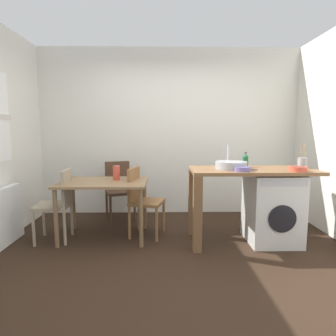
% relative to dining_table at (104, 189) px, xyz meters
% --- Properties ---
extents(ground_plane, '(5.46, 5.46, 0.00)m').
position_rel_dining_table_xyz_m(ground_plane, '(0.86, -0.58, -0.64)').
color(ground_plane, black).
extents(wall_back, '(4.60, 0.10, 2.70)m').
position_rel_dining_table_xyz_m(wall_back, '(0.86, 1.17, 0.71)').
color(wall_back, silver).
rests_on(wall_back, ground_plane).
extents(radiator, '(0.10, 0.80, 0.70)m').
position_rel_dining_table_xyz_m(radiator, '(-1.16, -0.28, -0.29)').
color(radiator, white).
rests_on(radiator, ground_plane).
extents(dining_table, '(1.10, 0.76, 0.74)m').
position_rel_dining_table_xyz_m(dining_table, '(0.00, 0.00, 0.00)').
color(dining_table, olive).
rests_on(dining_table, ground_plane).
extents(chair_person_seat, '(0.43, 0.43, 0.90)m').
position_rel_dining_table_xyz_m(chair_person_seat, '(-0.55, -0.09, -0.14)').
color(chair_person_seat, gray).
rests_on(chair_person_seat, ground_plane).
extents(chair_opposite, '(0.49, 0.49, 0.90)m').
position_rel_dining_table_xyz_m(chair_opposite, '(0.48, 0.07, -0.14)').
color(chair_opposite, olive).
rests_on(chair_opposite, ground_plane).
extents(chair_spare_by_wall, '(0.51, 0.51, 0.90)m').
position_rel_dining_table_xyz_m(chair_spare_by_wall, '(0.07, 0.77, -0.14)').
color(chair_spare_by_wall, '#4C3323').
rests_on(chair_spare_by_wall, ground_plane).
extents(kitchen_counter, '(1.50, 0.68, 0.92)m').
position_rel_dining_table_xyz_m(kitchen_counter, '(1.64, -0.19, 0.12)').
color(kitchen_counter, brown).
rests_on(kitchen_counter, ground_plane).
extents(washing_machine, '(0.60, 0.61, 0.86)m').
position_rel_dining_table_xyz_m(washing_machine, '(2.11, -0.19, -0.21)').
color(washing_machine, silver).
rests_on(washing_machine, ground_plane).
extents(sink_basin, '(0.38, 0.38, 0.09)m').
position_rel_dining_table_xyz_m(sink_basin, '(1.59, -0.19, 0.32)').
color(sink_basin, '#9EA0A5').
rests_on(sink_basin, kitchen_counter).
extents(tap, '(0.02, 0.02, 0.28)m').
position_rel_dining_table_xyz_m(tap, '(1.59, -0.01, 0.42)').
color(tap, '#B2B2B7').
rests_on(tap, kitchen_counter).
extents(bottle_tall_green, '(0.07, 0.07, 0.19)m').
position_rel_dining_table_xyz_m(bottle_tall_green, '(1.80, -0.02, 0.36)').
color(bottle_tall_green, '#19592D').
rests_on(bottle_tall_green, kitchen_counter).
extents(mixing_bowl, '(0.19, 0.19, 0.05)m').
position_rel_dining_table_xyz_m(mixing_bowl, '(1.67, -0.39, 0.31)').
color(mixing_bowl, slate).
rests_on(mixing_bowl, kitchen_counter).
extents(utensil_crock, '(0.11, 0.11, 0.30)m').
position_rel_dining_table_xyz_m(utensil_crock, '(2.48, -0.14, 0.35)').
color(utensil_crock, gray).
rests_on(utensil_crock, kitchen_counter).
extents(colander, '(0.20, 0.20, 0.06)m').
position_rel_dining_table_xyz_m(colander, '(2.30, -0.41, 0.31)').
color(colander, '#D84C38').
rests_on(colander, kitchen_counter).
extents(vase, '(0.09, 0.09, 0.18)m').
position_rel_dining_table_xyz_m(vase, '(0.15, 0.10, 0.19)').
color(vase, '#D84C38').
rests_on(vase, dining_table).
extents(scissors, '(0.15, 0.06, 0.01)m').
position_rel_dining_table_xyz_m(scissors, '(1.80, -0.29, 0.28)').
color(scissors, '#B2B2B7').
rests_on(scissors, kitchen_counter).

